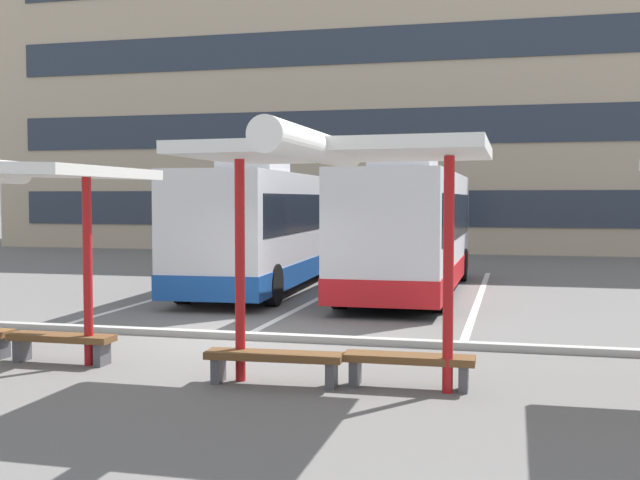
{
  "coord_description": "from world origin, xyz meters",
  "views": [
    {
      "loc": [
        4.79,
        -13.4,
        2.54
      ],
      "look_at": [
        1.0,
        1.96,
        1.7
      ],
      "focal_mm": 44.25,
      "sensor_mm": 36.0,
      "label": 1
    }
  ],
  "objects": [
    {
      "name": "lane_stripe_1",
      "position": [
        0.0,
        6.85,
        0.0
      ],
      "size": [
        0.16,
        14.0,
        0.01
      ],
      "primitive_type": "cube",
      "color": "white",
      "rests_on": "ground"
    },
    {
      "name": "coach_bus_0",
      "position": [
        -1.99,
        7.84,
        1.68
      ],
      "size": [
        2.94,
        10.61,
        3.56
      ],
      "color": "silver",
      "rests_on": "ground"
    },
    {
      "name": "platform_kerb",
      "position": [
        0.0,
        -0.04,
        0.06
      ],
      "size": [
        44.0,
        0.24,
        0.12
      ],
      "primitive_type": "cube",
      "color": "#ADADA8",
      "rests_on": "ground"
    },
    {
      "name": "coach_bus_1",
      "position": [
        2.09,
        7.61,
        1.67
      ],
      "size": [
        2.63,
        10.07,
        3.56
      ],
      "color": "silver",
      "rests_on": "ground"
    },
    {
      "name": "terminal_building",
      "position": [
        0.03,
        29.9,
        9.46
      ],
      "size": [
        43.01,
        14.08,
        21.67
      ],
      "color": "#C6B293",
      "rests_on": "ground"
    },
    {
      "name": "ground_plane",
      "position": [
        0.0,
        0.0,
        0.0
      ],
      "size": [
        160.0,
        160.0,
        0.0
      ],
      "primitive_type": "plane",
      "color": "slate"
    },
    {
      "name": "bench_4",
      "position": [
        1.65,
        -3.26,
        0.34
      ],
      "size": [
        1.91,
        0.51,
        0.45
      ],
      "color": "brown",
      "rests_on": "ground"
    },
    {
      "name": "lane_stripe_2",
      "position": [
        3.95,
        6.85,
        0.0
      ],
      "size": [
        0.16,
        14.0,
        0.01
      ],
      "primitive_type": "cube",
      "color": "white",
      "rests_on": "ground"
    },
    {
      "name": "waiting_shelter_2",
      "position": [
        2.55,
        -3.41,
        3.08
      ],
      "size": [
        3.85,
        4.85,
        3.31
      ],
      "color": "red",
      "rests_on": "ground"
    },
    {
      "name": "lane_stripe_0",
      "position": [
        -3.95,
        6.85,
        0.0
      ],
      "size": [
        0.16,
        14.0,
        0.01
      ],
      "primitive_type": "cube",
      "color": "white",
      "rests_on": "ground"
    },
    {
      "name": "bench_3",
      "position": [
        -1.95,
        -2.69,
        0.34
      ],
      "size": [
        1.68,
        0.43,
        0.45
      ],
      "color": "brown",
      "rests_on": "ground"
    },
    {
      "name": "bench_5",
      "position": [
        3.45,
        -3.0,
        0.34
      ],
      "size": [
        1.76,
        0.44,
        0.45
      ],
      "color": "brown",
      "rests_on": "ground"
    }
  ]
}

